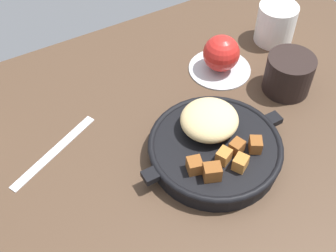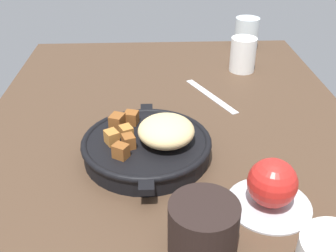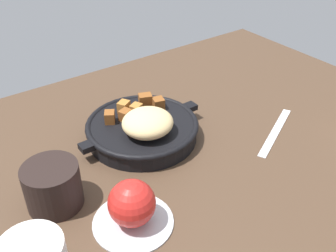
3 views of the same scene
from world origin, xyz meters
TOP-DOWN VIEW (x-y plane):
  - ground_plane at (0.00, 0.00)cm, footprint 114.39×76.86cm
  - cast_iron_skillet at (4.92, -4.47)cm, footprint 27.17×22.87cm
  - saucer_plate at (18.45, 13.58)cm, footprint 12.81×12.81cm
  - red_apple at (18.45, 13.58)cm, footprint 7.41×7.41cm
  - butter_knife at (-18.90, 9.80)cm, footprint 18.18×9.87cm
  - ceramic_mug_white at (34.27, 16.08)cm, footprint 8.38×8.38cm
  - coffee_mug_dark at (26.58, 2.45)cm, footprint 9.17×9.17cm

SIDE VIEW (x-z plane):
  - ground_plane at x=0.00cm, z-range -2.40..0.00cm
  - butter_knife at x=-18.90cm, z-range 0.00..0.36cm
  - saucer_plate at x=18.45cm, z-range 0.00..0.60cm
  - cast_iron_skillet at x=4.92cm, z-range -1.26..6.87cm
  - coffee_mug_dark at x=26.58cm, z-range 0.00..7.62cm
  - ceramic_mug_white at x=34.27cm, z-range 0.00..8.57cm
  - red_apple at x=18.45cm, z-range 0.60..8.01cm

